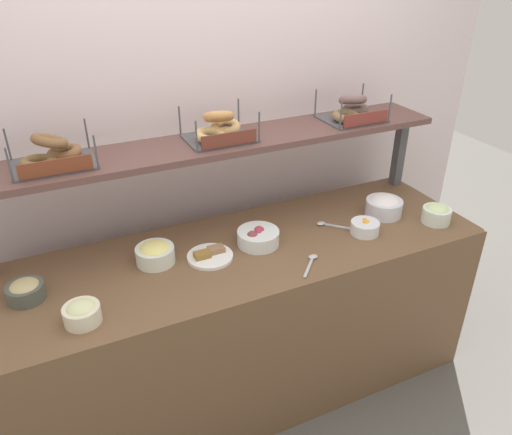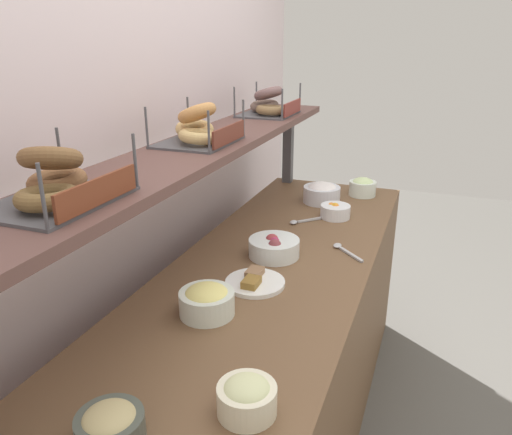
# 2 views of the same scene
# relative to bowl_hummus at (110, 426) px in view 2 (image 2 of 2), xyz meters

# --- Properties ---
(back_wall) EXTENTS (3.42, 0.06, 2.40)m
(back_wall) POSITION_rel_bowl_hummus_xyz_m (0.93, 0.52, 0.31)
(back_wall) COLOR silver
(back_wall) RESTS_ON ground_plane
(deli_counter) EXTENTS (2.22, 0.70, 0.85)m
(deli_counter) POSITION_rel_bowl_hummus_xyz_m (0.93, -0.03, -0.47)
(deli_counter) COLOR brown
(deli_counter) RESTS_ON ground_plane
(shelf_riser_right) EXTENTS (0.05, 0.05, 0.40)m
(shelf_riser_right) POSITION_rel_bowl_hummus_xyz_m (1.97, 0.24, 0.16)
(shelf_riser_right) COLOR #4C4C51
(shelf_riser_right) RESTS_ON deli_counter
(upper_shelf) EXTENTS (2.18, 0.32, 0.03)m
(upper_shelf) POSITION_rel_bowl_hummus_xyz_m (0.93, 0.24, 0.37)
(upper_shelf) COLOR brown
(upper_shelf) RESTS_ON shelf_riser_left
(bowl_hummus) EXTENTS (0.14, 0.14, 0.08)m
(bowl_hummus) POSITION_rel_bowl_hummus_xyz_m (0.00, 0.00, 0.00)
(bowl_hummus) COLOR #4D534A
(bowl_hummus) RESTS_ON deli_counter
(bowl_beet_salad) EXTENTS (0.19, 0.19, 0.08)m
(bowl_beet_salad) POSITION_rel_bowl_hummus_xyz_m (0.99, -0.02, -0.00)
(bowl_beet_salad) COLOR white
(bowl_beet_salad) RESTS_ON deli_counter
(bowl_egg_salad) EXTENTS (0.17, 0.17, 0.09)m
(bowl_egg_salad) POSITION_rel_bowl_hummus_xyz_m (0.52, 0.03, 0.01)
(bowl_egg_salad) COLOR white
(bowl_egg_salad) RESTS_ON deli_counter
(bowl_fruit_salad) EXTENTS (0.14, 0.14, 0.07)m
(bowl_fruit_salad) POSITION_rel_bowl_hummus_xyz_m (1.49, -0.15, -0.01)
(bowl_fruit_salad) COLOR white
(bowl_fruit_salad) RESTS_ON deli_counter
(bowl_potato_salad) EXTENTS (0.13, 0.13, 0.09)m
(bowl_potato_salad) POSITION_rel_bowl_hummus_xyz_m (0.18, -0.23, 0.00)
(bowl_potato_salad) COLOR #EAE4C5
(bowl_potato_salad) RESTS_ON deli_counter
(bowl_scallion_spread) EXTENTS (0.14, 0.14, 0.10)m
(bowl_scallion_spread) POSITION_rel_bowl_hummus_xyz_m (1.87, -0.21, 0.01)
(bowl_scallion_spread) COLOR white
(bowl_scallion_spread) RESTS_ON deli_counter
(bowl_cream_cheese) EXTENTS (0.18, 0.18, 0.10)m
(bowl_cream_cheese) POSITION_rel_bowl_hummus_xyz_m (1.68, -0.03, 0.01)
(bowl_cream_cheese) COLOR white
(bowl_cream_cheese) RESTS_ON deli_counter
(serving_plate_white) EXTENTS (0.20, 0.20, 0.04)m
(serving_plate_white) POSITION_rel_bowl_hummus_xyz_m (0.74, -0.03, -0.03)
(serving_plate_white) COLOR white
(serving_plate_white) RESTS_ON deli_counter
(serving_spoon_near_plate) EXTENTS (0.14, 0.13, 0.01)m
(serving_spoon_near_plate) POSITION_rel_bowl_hummus_xyz_m (1.37, -0.02, -0.03)
(serving_spoon_near_plate) COLOR #B7B7BC
(serving_spoon_near_plate) RESTS_ON deli_counter
(serving_spoon_by_edge) EXTENTS (0.14, 0.14, 0.01)m
(serving_spoon_by_edge) POSITION_rel_bowl_hummus_xyz_m (1.13, -0.26, -0.03)
(serving_spoon_by_edge) COLOR #B7B7BC
(serving_spoon_by_edge) RESTS_ON deli_counter
(bagel_basket_cinnamon_raisin) EXTENTS (0.32, 0.25, 0.15)m
(bagel_basket_cinnamon_raisin) POSITION_rel_bowl_hummus_xyz_m (0.20, 0.24, 0.44)
(bagel_basket_cinnamon_raisin) COLOR #4C4C51
(bagel_basket_cinnamon_raisin) RESTS_ON upper_shelf
(bagel_basket_sesame) EXTENTS (0.30, 0.27, 0.15)m
(bagel_basket_sesame) POSITION_rel_bowl_hummus_xyz_m (0.91, 0.24, 0.44)
(bagel_basket_sesame) COLOR #4C4C51
(bagel_basket_sesame) RESTS_ON upper_shelf
(bagel_basket_poppy) EXTENTS (0.30, 0.25, 0.14)m
(bagel_basket_poppy) POSITION_rel_bowl_hummus_xyz_m (1.62, 0.23, 0.44)
(bagel_basket_poppy) COLOR #4C4C51
(bagel_basket_poppy) RESTS_ON upper_shelf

